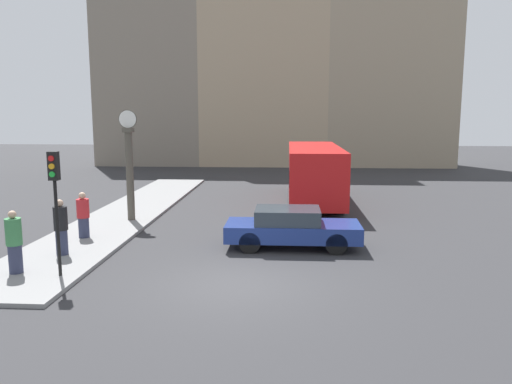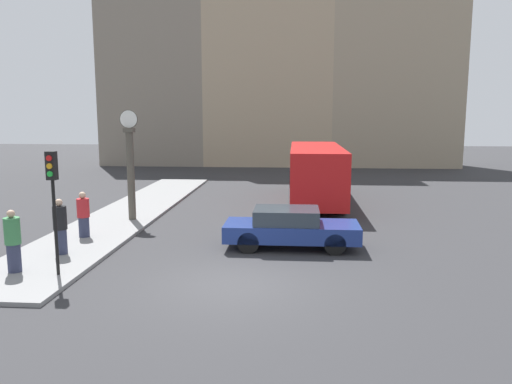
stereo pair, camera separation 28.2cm
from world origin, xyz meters
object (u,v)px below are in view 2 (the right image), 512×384
at_px(bus_distant, 316,171).
at_px(pedestrian_black_jacket, 60,227).
at_px(sedan_car, 290,227).
at_px(pedestrian_red_top, 83,215).
at_px(traffic_light_near, 53,187).
at_px(street_clock, 131,166).
at_px(pedestrian_green_hoodie, 13,242).

relative_size(bus_distant, pedestrian_black_jacket, 5.28).
distance_m(sedan_car, pedestrian_black_jacket, 7.38).
relative_size(sedan_car, bus_distant, 0.49).
xyz_separation_m(sedan_car, pedestrian_black_jacket, (-7.17, -1.73, 0.28)).
xyz_separation_m(pedestrian_black_jacket, pedestrian_red_top, (-0.21, 2.21, -0.07)).
relative_size(traffic_light_near, street_clock, 0.75).
relative_size(street_clock, pedestrian_green_hoodie, 2.58).
height_order(sedan_car, pedestrian_black_jacket, pedestrian_black_jacket).
xyz_separation_m(bus_distant, traffic_light_near, (-7.50, -12.54, 0.92)).
bearing_deg(traffic_light_near, sedan_car, 30.62).
relative_size(sedan_car, street_clock, 0.99).
bearing_deg(pedestrian_red_top, street_clock, 76.37).
xyz_separation_m(traffic_light_near, pedestrian_black_jacket, (-0.86, 2.01, -1.57)).
xyz_separation_m(street_clock, pedestrian_black_jacket, (-0.53, -5.29, -1.36)).
relative_size(street_clock, pedestrian_red_top, 2.78).
bearing_deg(traffic_light_near, pedestrian_green_hoodie, 173.30).
distance_m(sedan_car, pedestrian_red_top, 7.40).
distance_m(street_clock, pedestrian_red_top, 3.48).
height_order(bus_distant, pedestrian_black_jacket, bus_distant).
distance_m(traffic_light_near, pedestrian_black_jacket, 2.69).
height_order(street_clock, pedestrian_black_jacket, street_clock).
distance_m(bus_distant, pedestrian_red_top, 11.97).
bearing_deg(pedestrian_green_hoodie, pedestrian_black_jacket, 75.87).
height_order(traffic_light_near, pedestrian_red_top, traffic_light_near).
bearing_deg(bus_distant, traffic_light_near, -120.88).
distance_m(pedestrian_black_jacket, pedestrian_green_hoodie, 1.91).
height_order(sedan_car, pedestrian_green_hoodie, pedestrian_green_hoodie).
height_order(pedestrian_black_jacket, pedestrian_green_hoodie, pedestrian_green_hoodie).
height_order(sedan_car, bus_distant, bus_distant).
bearing_deg(sedan_car, traffic_light_near, -149.38).
relative_size(bus_distant, street_clock, 2.04).
bearing_deg(street_clock, pedestrian_red_top, -103.63).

